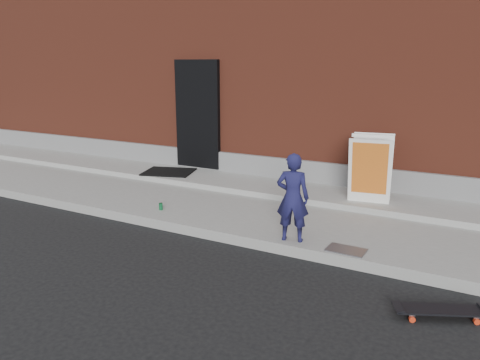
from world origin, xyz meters
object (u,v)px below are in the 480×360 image
Objects in this scene: child at (293,198)px; soda_can at (161,206)px; pizza_sign at (371,168)px; skateboard at (441,310)px.

child is 10.41× the size of soda_can.
pizza_sign is at bearing 31.95° from soda_can.
child is 2.09m from pizza_sign.
pizza_sign is 9.65× the size of soda_can.
child is at bearing -104.41° from pizza_sign.
child is 1.32× the size of skateboard.
pizza_sign is 3.45m from soda_can.
pizza_sign reaches higher than child.
soda_can is (-2.88, -1.80, -0.59)m from pizza_sign.
soda_can is at bearing -148.05° from pizza_sign.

